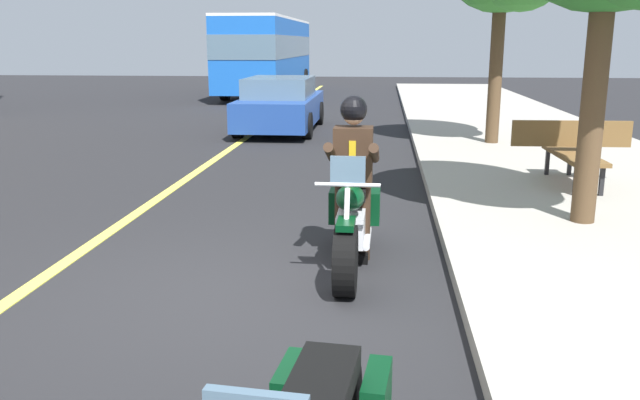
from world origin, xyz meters
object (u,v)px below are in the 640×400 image
(motorcycle_main, at_px, (352,223))
(bus_near, at_px, (267,52))
(bench_sidewalk, at_px, (573,147))
(car_silver, at_px, (281,105))
(rider_main, at_px, (353,164))

(motorcycle_main, distance_m, bus_near, 23.49)
(bench_sidewalk, bearing_deg, bus_near, -157.30)
(bus_near, distance_m, car_silver, 12.72)
(car_silver, distance_m, bench_sidewalk, 8.77)
(car_silver, height_order, bench_sidewalk, car_silver)
(bench_sidewalk, bearing_deg, rider_main, -42.05)
(motorcycle_main, xyz_separation_m, rider_main, (-0.19, -0.00, 0.58))
(motorcycle_main, distance_m, rider_main, 0.61)
(car_silver, xyz_separation_m, bench_sidewalk, (6.80, 5.55, 0.02))
(bus_near, height_order, bench_sidewalk, bus_near)
(motorcycle_main, relative_size, bench_sidewalk, 1.22)
(car_silver, bearing_deg, bench_sidewalk, 39.21)
(bus_near, bearing_deg, bench_sidewalk, 22.70)
(rider_main, relative_size, bus_near, 0.16)
(motorcycle_main, bearing_deg, bench_sidewalk, 139.43)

